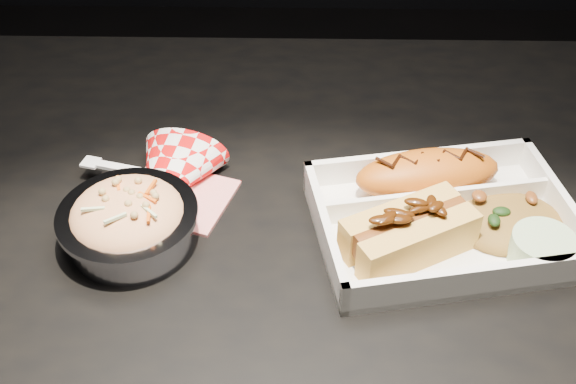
{
  "coord_description": "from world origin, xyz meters",
  "views": [
    {
      "loc": [
        -0.0,
        -0.52,
        1.26
      ],
      "look_at": [
        -0.01,
        -0.01,
        0.81
      ],
      "focal_mm": 45.0,
      "sensor_mm": 36.0,
      "label": 1
    }
  ],
  "objects_px": {
    "dining_table": "(299,293)",
    "hotdog": "(409,231)",
    "foil_coleslaw_cup": "(128,220)",
    "napkin_fork": "(168,180)",
    "food_tray": "(442,224)",
    "fried_pastry": "(428,173)"
  },
  "relations": [
    {
      "from": "dining_table",
      "to": "hotdog",
      "type": "distance_m",
      "value": 0.16
    },
    {
      "from": "food_tray",
      "to": "fried_pastry",
      "type": "bearing_deg",
      "value": 90.0
    },
    {
      "from": "napkin_fork",
      "to": "food_tray",
      "type": "bearing_deg",
      "value": 3.52
    },
    {
      "from": "dining_table",
      "to": "fried_pastry",
      "type": "height_order",
      "value": "fried_pastry"
    },
    {
      "from": "dining_table",
      "to": "hotdog",
      "type": "xyz_separation_m",
      "value": [
        0.1,
        -0.03,
        0.12
      ]
    },
    {
      "from": "dining_table",
      "to": "foil_coleslaw_cup",
      "type": "xyz_separation_m",
      "value": [
        -0.17,
        -0.02,
        0.12
      ]
    },
    {
      "from": "dining_table",
      "to": "hotdog",
      "type": "bearing_deg",
      "value": -15.65
    },
    {
      "from": "fried_pastry",
      "to": "napkin_fork",
      "type": "height_order",
      "value": "napkin_fork"
    },
    {
      "from": "hotdog",
      "to": "napkin_fork",
      "type": "bearing_deg",
      "value": 131.22
    },
    {
      "from": "napkin_fork",
      "to": "foil_coleslaw_cup",
      "type": "bearing_deg",
      "value": -94.39
    },
    {
      "from": "hotdog",
      "to": "foil_coleslaw_cup",
      "type": "distance_m",
      "value": 0.27
    },
    {
      "from": "foil_coleslaw_cup",
      "to": "napkin_fork",
      "type": "relative_size",
      "value": 0.78
    },
    {
      "from": "hotdog",
      "to": "napkin_fork",
      "type": "xyz_separation_m",
      "value": [
        -0.24,
        0.09,
        -0.02
      ]
    },
    {
      "from": "fried_pastry",
      "to": "foil_coleslaw_cup",
      "type": "height_order",
      "value": "foil_coleslaw_cup"
    },
    {
      "from": "napkin_fork",
      "to": "dining_table",
      "type": "bearing_deg",
      "value": -8.93
    },
    {
      "from": "dining_table",
      "to": "food_tray",
      "type": "height_order",
      "value": "food_tray"
    },
    {
      "from": "food_tray",
      "to": "foil_coleslaw_cup",
      "type": "relative_size",
      "value": 2.04
    },
    {
      "from": "foil_coleslaw_cup",
      "to": "napkin_fork",
      "type": "bearing_deg",
      "value": 71.01
    },
    {
      "from": "fried_pastry",
      "to": "hotdog",
      "type": "relative_size",
      "value": 1.12
    },
    {
      "from": "foil_coleslaw_cup",
      "to": "napkin_fork",
      "type": "distance_m",
      "value": 0.08
    },
    {
      "from": "dining_table",
      "to": "napkin_fork",
      "type": "height_order",
      "value": "napkin_fork"
    },
    {
      "from": "food_tray",
      "to": "dining_table",
      "type": "bearing_deg",
      "value": 171.6
    }
  ]
}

